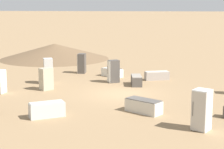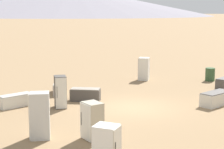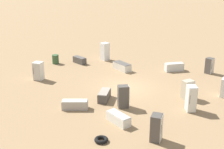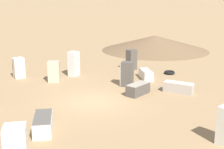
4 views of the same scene
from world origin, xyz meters
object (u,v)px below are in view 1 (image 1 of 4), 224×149
at_px(discarded_fridge_4, 113,71).
at_px(discarded_fridge_3, 157,76).
at_px(scrap_tire, 118,70).
at_px(discarded_fridge_8, 48,71).
at_px(discarded_fridge_5, 136,80).
at_px(discarded_fridge_13, 202,110).
at_px(discarded_fridge_6, 82,63).
at_px(discarded_fridge_0, 112,73).
at_px(discarded_fridge_9, 46,79).
at_px(discarded_fridge_2, 47,110).
at_px(discarded_fridge_1, 144,106).

bearing_deg(discarded_fridge_4, discarded_fridge_3, -94.19).
bearing_deg(scrap_tire, discarded_fridge_8, -121.00).
distance_m(discarded_fridge_3, discarded_fridge_5, 2.53).
xyz_separation_m(discarded_fridge_13, scrap_tire, (-6.94, 14.04, -0.80)).
height_order(discarded_fridge_5, discarded_fridge_6, discarded_fridge_6).
bearing_deg(discarded_fridge_3, discarded_fridge_0, -124.02).
relative_size(discarded_fridge_0, discarded_fridge_4, 1.15).
relative_size(discarded_fridge_9, discarded_fridge_13, 0.79).
relative_size(discarded_fridge_0, discarded_fridge_2, 1.07).
bearing_deg(discarded_fridge_6, discarded_fridge_13, -148.64).
bearing_deg(discarded_fridge_8, scrap_tire, 30.26).
distance_m(discarded_fridge_6, discarded_fridge_8, 4.75).
distance_m(discarded_fridge_4, scrap_tire, 4.73).
distance_m(discarded_fridge_5, discarded_fridge_8, 6.26).
bearing_deg(scrap_tire, discarded_fridge_5, -64.56).
distance_m(discarded_fridge_3, discarded_fridge_8, 8.00).
bearing_deg(discarded_fridge_4, discarded_fridge_2, 138.26).
bearing_deg(discarded_fridge_4, discarded_fridge_8, 74.52).
bearing_deg(discarded_fridge_5, discarded_fridge_3, 48.73).
height_order(discarded_fridge_1, discarded_fridge_2, discarded_fridge_2).
distance_m(discarded_fridge_3, discarded_fridge_4, 3.42).
xyz_separation_m(discarded_fridge_0, discarded_fridge_6, (-2.79, 0.91, 0.49)).
relative_size(discarded_fridge_6, scrap_tire, 2.02).
xyz_separation_m(discarded_fridge_3, discarded_fridge_13, (3.34, -11.13, 0.59)).
relative_size(discarded_fridge_3, discarded_fridge_6, 1.17).
height_order(discarded_fridge_0, discarded_fridge_4, discarded_fridge_4).
relative_size(discarded_fridge_5, discarded_fridge_8, 0.95).
relative_size(discarded_fridge_8, discarded_fridge_9, 1.25).
distance_m(discarded_fridge_2, discarded_fridge_13, 7.42).
bearing_deg(discarded_fridge_6, discarded_fridge_1, -153.18).
xyz_separation_m(discarded_fridge_0, discarded_fridge_9, (-3.07, -5.64, 0.40)).
height_order(discarded_fridge_8, discarded_fridge_13, discarded_fridge_13).
bearing_deg(discarded_fridge_3, discarded_fridge_5, -52.57).
height_order(discarded_fridge_5, discarded_fridge_8, discarded_fridge_8).
distance_m(discarded_fridge_0, discarded_fridge_4, 2.37).
xyz_separation_m(discarded_fridge_4, discarded_fridge_13, (6.25, -9.41, 0.10)).
relative_size(discarded_fridge_1, scrap_tire, 2.55).
distance_m(discarded_fridge_1, discarded_fridge_6, 12.44).
bearing_deg(discarded_fridge_2, discarded_fridge_4, 135.34).
bearing_deg(scrap_tire, discarded_fridge_0, -89.25).
height_order(discarded_fridge_0, discarded_fridge_3, discarded_fridge_3).
bearing_deg(scrap_tire, discarded_fridge_9, -110.68).
distance_m(discarded_fridge_9, discarded_fridge_13, 11.64).
distance_m(discarded_fridge_0, discarded_fridge_9, 6.43).
bearing_deg(discarded_fridge_0, discarded_fridge_13, 57.11).
bearing_deg(discarded_fridge_6, discarded_fridge_2, -175.77).
distance_m(discarded_fridge_6, discarded_fridge_13, 15.86).
xyz_separation_m(discarded_fridge_2, discarded_fridge_4, (1.15, 9.19, 0.44)).
height_order(discarded_fridge_6, discarded_fridge_13, discarded_fridge_13).
bearing_deg(discarded_fridge_2, discarded_fridge_1, 75.49).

